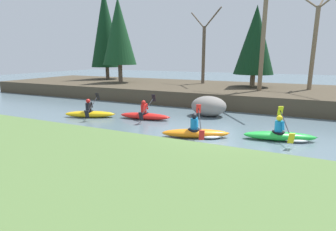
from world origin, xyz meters
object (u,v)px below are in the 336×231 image
kayaker_lead (282,136)px  boulder_midstream (209,106)px  kayaker_far_back (90,113)px  kayaker_trailing (145,115)px  kayaker_middle (198,133)px

kayaker_lead → boulder_midstream: (-3.87, 3.06, 0.35)m
kayaker_far_back → kayaker_trailing: bearing=-7.0°
kayaker_trailing → boulder_midstream: bearing=29.7°
kayaker_middle → boulder_midstream: (-0.74, 4.06, 0.35)m
kayaker_lead → boulder_midstream: bearing=127.3°
boulder_midstream → kayaker_middle: bearing=-79.7°
kayaker_lead → kayaker_middle: size_ratio=1.02×
kayaker_middle → boulder_midstream: size_ratio=1.40×
kayaker_middle → kayaker_lead: bearing=-4.5°
boulder_midstream → kayaker_trailing: bearing=-141.6°
kayaker_lead → kayaker_trailing: same height
kayaker_lead → kayaker_middle: bearing=-176.7°
kayaker_lead → boulder_midstream: size_ratio=1.43×
kayaker_trailing → kayaker_far_back: size_ratio=1.03×
kayaker_middle → kayaker_trailing: same height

